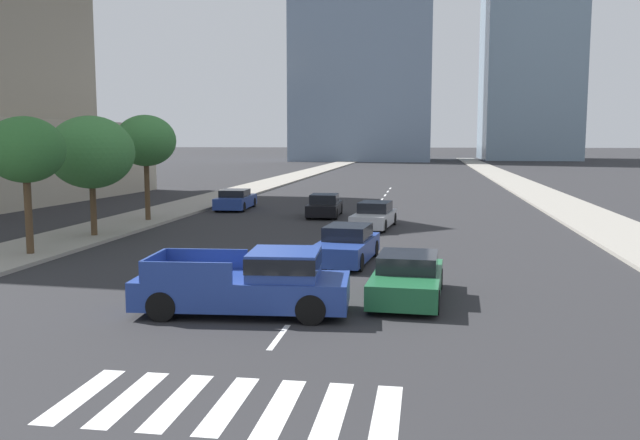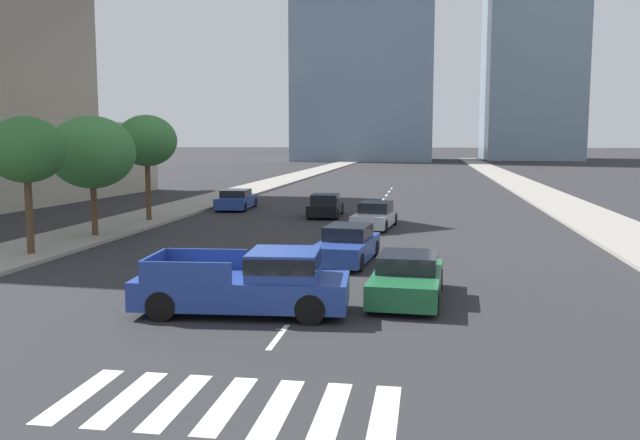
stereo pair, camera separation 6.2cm
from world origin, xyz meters
TOP-DOWN VIEW (x-y plane):
  - sidewalk_east at (12.58, 30.00)m, footprint 4.00×260.00m
  - sidewalk_west at (-12.58, 30.00)m, footprint 4.00×260.00m
  - crosswalk_near at (0.00, 5.17)m, footprint 5.85×2.58m
  - lane_divider_center at (0.00, 33.17)m, footprint 0.14×50.00m
  - pickup_truck at (-1.12, 11.14)m, footprint 5.65×2.50m
  - sedan_blue_0 at (-8.98, 36.48)m, footprint 2.10×4.78m
  - sedan_blue_1 at (0.43, 18.76)m, footprint 2.15×4.65m
  - sedan_black_2 at (-2.61, 33.31)m, footprint 1.91×4.31m
  - sedan_silver_3 at (0.69, 28.73)m, footprint 2.18×4.73m
  - sedan_green_4 at (2.81, 13.34)m, footprint 2.08×4.48m
  - street_tree_nearest at (-11.78, 17.94)m, footprint 2.97×2.97m
  - street_tree_second at (-11.78, 22.98)m, footprint 3.88×3.88m
  - street_tree_third at (-11.78, 29.02)m, footprint 3.26×3.26m

SIDE VIEW (x-z plane):
  - lane_divider_center at x=0.00m, z-range 0.00..0.01m
  - crosswalk_near at x=0.00m, z-range 0.00..0.01m
  - sidewalk_east at x=12.58m, z-range 0.00..0.15m
  - sidewalk_west at x=-12.58m, z-range 0.00..0.15m
  - sedan_green_4 at x=2.81m, z-range -0.05..1.24m
  - sedan_silver_3 at x=0.69m, z-range -0.06..1.27m
  - sedan_blue_0 at x=-8.98m, z-range -0.04..1.27m
  - sedan_black_2 at x=-2.61m, z-range -0.06..1.29m
  - sedan_blue_1 at x=0.43m, z-range -0.06..1.31m
  - pickup_truck at x=-1.12m, z-range -0.02..1.65m
  - street_tree_second at x=-11.78m, z-range 1.22..6.67m
  - street_tree_nearest at x=-11.78m, z-range 1.49..6.74m
  - street_tree_third at x=-11.78m, z-range 1.60..7.30m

